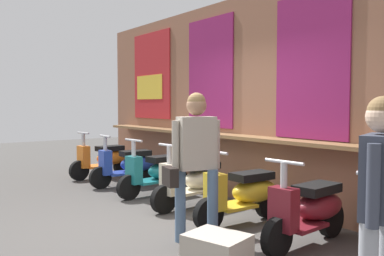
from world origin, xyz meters
name	(u,v)px	position (x,y,z in m)	size (l,w,h in m)	color
ground_plane	(150,228)	(0.00, 0.00, 0.00)	(25.94, 25.94, 0.00)	#474442
market_stall_facade	(264,99)	(-0.01, 2.02, 1.60)	(9.26, 0.61, 3.20)	#8C5B44
scooter_orange	(105,159)	(-3.62, 1.08, 0.39)	(0.50, 1.40, 0.97)	orange
scooter_blue	(130,165)	(-2.54, 1.08, 0.39)	(0.48, 1.40, 0.97)	#233D9E
scooter_teal	(158,172)	(-1.54, 1.08, 0.39)	(0.49, 1.40, 0.97)	#197075
scooter_cream	(195,181)	(-0.51, 1.08, 0.39)	(0.49, 1.40, 0.97)	beige
scooter_yellow	(245,193)	(0.55, 1.08, 0.39)	(0.46, 1.40, 0.97)	gold
scooter_maroon	(311,209)	(1.56, 1.08, 0.39)	(0.49, 1.40, 0.97)	maroon
shopper_with_handbag	(195,152)	(0.76, 0.12, 1.00)	(0.38, 0.67, 1.65)	slate
shopper_browsing	(380,191)	(2.92, 0.00, 0.96)	(0.31, 0.53, 1.58)	#999EA8
merchandise_crate	(217,254)	(1.53, -0.22, 0.18)	(0.53, 0.43, 0.35)	#B2A899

